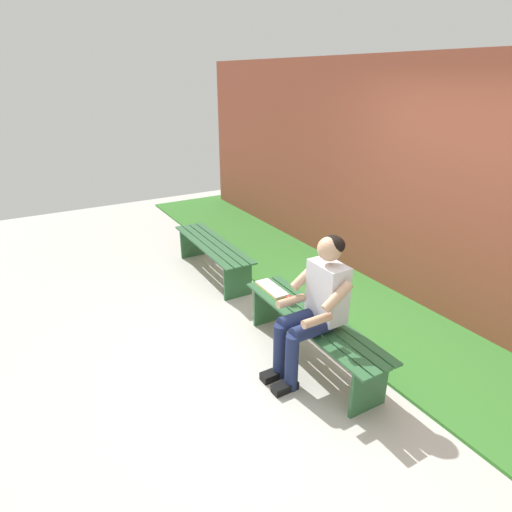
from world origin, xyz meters
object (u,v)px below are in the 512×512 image
Objects in this scene: bench_far at (213,251)px; book_open at (272,289)px; bench_near at (312,327)px; apple at (290,300)px; person_seated at (315,303)px.

book_open reaches higher than bench_far.
apple is (0.30, 0.04, 0.15)m from bench_near.
person_seated is 0.81m from book_open.
person_seated is at bearing 172.11° from apple.
bench_far is 19.74× the size of apple.
book_open is (-1.46, 0.03, 0.12)m from bench_far.
bench_near is at bearing -34.12° from person_seated.
person_seated is at bearing 175.86° from book_open.
apple is at bearing 6.99° from bench_near.
apple reaches higher than bench_far.
person_seated is 0.50m from apple.
book_open is (0.78, -0.07, -0.23)m from person_seated.
bench_far is 1.47m from book_open.
person_seated reaches higher than bench_far.
person_seated is 14.90× the size of apple.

